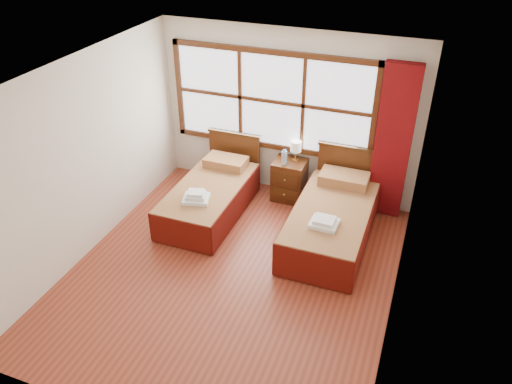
% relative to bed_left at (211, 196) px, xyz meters
% --- Properties ---
extents(floor, '(4.50, 4.50, 0.00)m').
position_rel_bed_left_xyz_m(floor, '(0.84, -1.20, -0.28)').
color(floor, brown).
rests_on(floor, ground).
extents(ceiling, '(4.50, 4.50, 0.00)m').
position_rel_bed_left_xyz_m(ceiling, '(0.84, -1.20, 2.32)').
color(ceiling, white).
rests_on(ceiling, wall_back).
extents(wall_back, '(4.00, 0.00, 4.00)m').
position_rel_bed_left_xyz_m(wall_back, '(0.84, 1.05, 1.02)').
color(wall_back, silver).
rests_on(wall_back, floor).
extents(wall_left, '(0.00, 4.50, 4.50)m').
position_rel_bed_left_xyz_m(wall_left, '(-1.16, -1.20, 1.02)').
color(wall_left, silver).
rests_on(wall_left, floor).
extents(wall_right, '(0.00, 4.50, 4.50)m').
position_rel_bed_left_xyz_m(wall_right, '(2.84, -1.20, 1.02)').
color(wall_right, silver).
rests_on(wall_right, floor).
extents(window, '(3.16, 0.06, 1.56)m').
position_rel_bed_left_xyz_m(window, '(0.59, 1.01, 1.22)').
color(window, white).
rests_on(window, wall_back).
extents(curtain, '(0.50, 0.16, 2.30)m').
position_rel_bed_left_xyz_m(curtain, '(2.44, 0.91, 0.89)').
color(curtain, maroon).
rests_on(curtain, wall_back).
extents(bed_left, '(0.95, 1.97, 0.92)m').
position_rel_bed_left_xyz_m(bed_left, '(0.00, 0.00, 0.00)').
color(bed_left, '#3F230D').
rests_on(bed_left, floor).
extents(bed_right, '(1.03, 2.05, 1.00)m').
position_rel_bed_left_xyz_m(bed_right, '(1.86, -0.00, 0.02)').
color(bed_right, '#3F230D').
rests_on(bed_right, floor).
extents(nightstand, '(0.49, 0.48, 0.65)m').
position_rel_bed_left_xyz_m(nightstand, '(0.98, 0.80, 0.04)').
color(nightstand, '#4B2510').
rests_on(nightstand, floor).
extents(towels_left, '(0.43, 0.40, 0.15)m').
position_rel_bed_left_xyz_m(towels_left, '(0.01, -0.47, 0.27)').
color(towels_left, white).
rests_on(towels_left, bed_left).
extents(towels_right, '(0.36, 0.32, 0.10)m').
position_rel_bed_left_xyz_m(towels_right, '(1.84, -0.48, 0.30)').
color(towels_right, white).
rests_on(towels_right, bed_right).
extents(lamp, '(0.17, 0.17, 0.32)m').
position_rel_bed_left_xyz_m(lamp, '(1.04, 0.87, 0.60)').
color(lamp, gold).
rests_on(lamp, nightstand).
extents(bottle_near, '(0.07, 0.07, 0.25)m').
position_rel_bed_left_xyz_m(bottle_near, '(0.92, 0.69, 0.48)').
color(bottle_near, '#A1B9D0').
rests_on(bottle_near, nightstand).
extents(bottle_far, '(0.06, 0.06, 0.23)m').
position_rel_bed_left_xyz_m(bottle_far, '(0.92, 0.74, 0.47)').
color(bottle_far, '#A1B9D0').
rests_on(bottle_far, nightstand).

